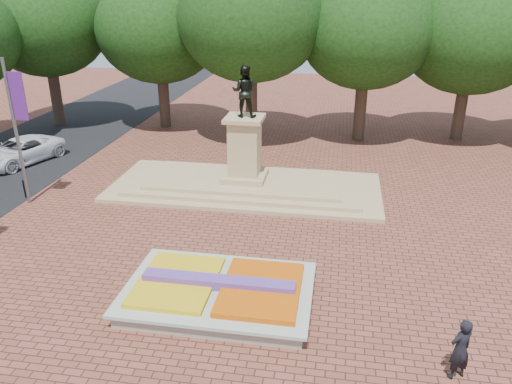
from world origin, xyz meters
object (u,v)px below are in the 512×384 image
flower_bed (219,292)px  pedestrian (460,349)px  monument (245,173)px  van (20,151)px

flower_bed → pedestrian: size_ratio=3.36×
flower_bed → monument: 10.07m
monument → van: monument is taller
flower_bed → monument: size_ratio=0.45×
flower_bed → pedestrian: (7.23, -2.36, 0.56)m
van → flower_bed: bearing=-20.0°
pedestrian → monument: bearing=-86.5°
pedestrian → flower_bed: bearing=-48.3°
monument → van: bearing=172.6°
monument → pedestrian: (8.26, -12.36, 0.06)m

